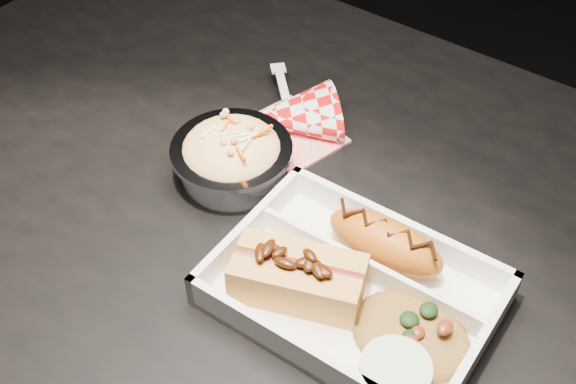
% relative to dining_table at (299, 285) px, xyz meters
% --- Properties ---
extents(dining_table, '(1.20, 0.80, 0.75)m').
position_rel_dining_table_xyz_m(dining_table, '(0.00, 0.00, 0.00)').
color(dining_table, black).
rests_on(dining_table, ground).
extents(food_tray, '(0.25, 0.19, 0.04)m').
position_rel_dining_table_xyz_m(food_tray, '(0.09, -0.04, 0.10)').
color(food_tray, white).
rests_on(food_tray, dining_table).
extents(fried_pastry, '(0.12, 0.05, 0.04)m').
position_rel_dining_table_xyz_m(fried_pastry, '(0.09, 0.02, 0.12)').
color(fried_pastry, '#BB5C12').
rests_on(fried_pastry, food_tray).
extents(hotdog, '(0.13, 0.10, 0.06)m').
position_rel_dining_table_xyz_m(hotdog, '(0.05, -0.07, 0.12)').
color(hotdog, gold).
rests_on(hotdog, food_tray).
extents(fried_rice_mound, '(0.11, 0.09, 0.03)m').
position_rel_dining_table_xyz_m(fried_rice_mound, '(0.16, -0.05, 0.11)').
color(fried_rice_mound, olive).
rests_on(fried_rice_mound, food_tray).
extents(cupcake_liner, '(0.06, 0.06, 0.03)m').
position_rel_dining_table_xyz_m(cupcake_liner, '(0.17, -0.10, 0.11)').
color(cupcake_liner, beige).
rests_on(cupcake_liner, food_tray).
extents(foil_coleslaw_cup, '(0.13, 0.13, 0.07)m').
position_rel_dining_table_xyz_m(foil_coleslaw_cup, '(-0.11, 0.02, 0.12)').
color(foil_coleslaw_cup, silver).
rests_on(foil_coleslaw_cup, dining_table).
extents(napkin_fork, '(0.15, 0.15, 0.10)m').
position_rel_dining_table_xyz_m(napkin_fork, '(-0.10, 0.13, 0.11)').
color(napkin_fork, red).
rests_on(napkin_fork, dining_table).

